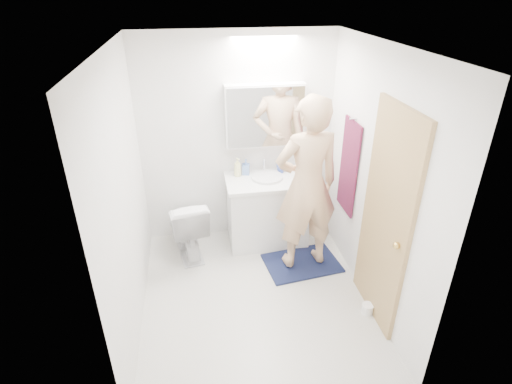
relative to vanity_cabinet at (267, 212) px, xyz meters
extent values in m
plane|color=silver|center=(-0.30, -0.96, -0.39)|extent=(2.50, 2.50, 0.00)
plane|color=white|center=(-0.30, -0.96, 2.01)|extent=(2.50, 2.50, 0.00)
plane|color=white|center=(-0.30, 0.29, 0.81)|extent=(2.50, 0.00, 2.50)
plane|color=white|center=(-0.30, -2.21, 0.81)|extent=(2.50, 0.00, 2.50)
plane|color=white|center=(-1.40, -0.96, 0.81)|extent=(0.00, 2.50, 2.50)
plane|color=white|center=(0.80, -0.96, 0.81)|extent=(0.00, 2.50, 2.50)
cube|color=white|center=(0.00, 0.00, 0.00)|extent=(0.90, 0.55, 0.78)
cube|color=white|center=(0.00, 0.00, 0.41)|extent=(0.95, 0.58, 0.04)
cylinder|color=silver|center=(0.00, 0.03, 0.45)|extent=(0.36, 0.36, 0.03)
cylinder|color=silver|center=(0.00, 0.22, 0.51)|extent=(0.02, 0.02, 0.16)
cube|color=white|center=(0.00, 0.21, 1.11)|extent=(0.88, 0.14, 0.70)
cube|color=silver|center=(0.00, 0.13, 1.11)|extent=(0.84, 0.01, 0.66)
imported|color=white|center=(-0.94, -0.11, -0.02)|extent=(0.53, 0.78, 0.73)
cube|color=#162646|center=(0.30, -0.54, -0.38)|extent=(0.86, 0.65, 0.02)
imported|color=tan|center=(0.30, -0.54, 0.59)|extent=(0.74, 0.53, 1.87)
cube|color=tan|center=(0.78, -1.31, 0.61)|extent=(0.04, 0.80, 2.00)
sphere|color=gold|center=(0.74, -1.61, 0.56)|extent=(0.06, 0.06, 0.06)
cube|color=#121136|center=(0.78, -0.41, 0.71)|extent=(0.02, 0.42, 1.00)
cylinder|color=silver|center=(0.77, -0.41, 1.23)|extent=(0.07, 0.02, 0.02)
imported|color=#E7E695|center=(-0.32, 0.15, 0.54)|extent=(0.12, 0.12, 0.22)
imported|color=#5D82C7|center=(-0.22, 0.18, 0.52)|extent=(0.10, 0.10, 0.18)
imported|color=#3B55B3|center=(0.19, 0.16, 0.48)|extent=(0.11, 0.11, 0.10)
cylinder|color=white|center=(0.72, -1.37, -0.34)|extent=(0.11, 0.11, 0.10)
camera|label=1|loc=(-0.80, -4.05, 2.44)|focal=28.39mm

